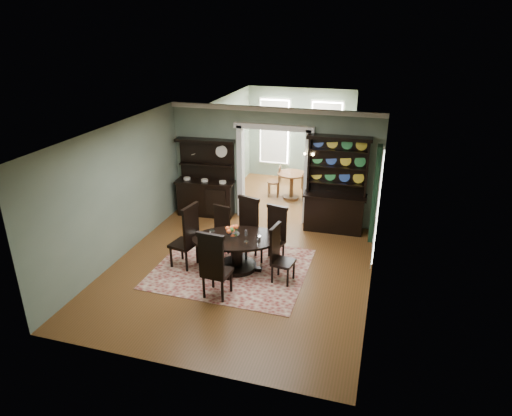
{
  "coord_description": "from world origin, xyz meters",
  "views": [
    {
      "loc": [
        2.78,
        -8.02,
        5.02
      ],
      "look_at": [
        0.23,
        0.6,
        1.27
      ],
      "focal_mm": 32.0,
      "sensor_mm": 36.0,
      "label": 1
    }
  ],
  "objects": [
    {
      "name": "chair_end_left",
      "position": [
        -1.09,
        -0.07,
        0.76
      ],
      "size": [
        0.6,
        0.62,
        1.46
      ],
      "rotation": [
        0.0,
        0.0,
        1.39
      ],
      "color": "black",
      "rests_on": "rug"
    },
    {
      "name": "parlor",
      "position": [
        0.0,
        5.53,
        1.52
      ],
      "size": [
        3.51,
        3.5,
        3.01
      ],
      "color": "brown",
      "rests_on": "ground"
    },
    {
      "name": "welsh_dresser",
      "position": [
        1.67,
        2.74,
        0.88
      ],
      "size": [
        1.57,
        0.61,
        2.43
      ],
      "rotation": [
        0.0,
        0.0,
        0.02
      ],
      "color": "black",
      "rests_on": "floor"
    },
    {
      "name": "doorway_trim",
      "position": [
        0.0,
        3.0,
        1.62
      ],
      "size": [
        2.08,
        0.25,
        2.57
      ],
      "color": "silver",
      "rests_on": "floor"
    },
    {
      "name": "chair_far_mid",
      "position": [
        -0.04,
        0.78,
        0.73
      ],
      "size": [
        0.63,
        0.61,
        1.4
      ],
      "rotation": [
        0.0,
        0.0,
        2.86
      ],
      "color": "black",
      "rests_on": "rug"
    },
    {
      "name": "parlor_table",
      "position": [
        0.17,
        4.56,
        0.52
      ],
      "size": [
        0.86,
        0.86,
        0.8
      ],
      "color": "#563618",
      "rests_on": "parlor_floor"
    },
    {
      "name": "room",
      "position": [
        0.0,
        0.04,
        1.58
      ],
      "size": [
        5.51,
        6.01,
        3.01
      ],
      "color": "brown",
      "rests_on": "ground"
    },
    {
      "name": "wall_sconce",
      "position": [
        0.95,
        2.85,
        1.89
      ],
      "size": [
        0.27,
        0.21,
        0.21
      ],
      "color": "#AE812E",
      "rests_on": "back_wall_right"
    },
    {
      "name": "parlor_chair_left",
      "position": [
        -0.32,
        4.61,
        0.51
      ],
      "size": [
        0.41,
        0.4,
        0.95
      ],
      "rotation": [
        0.0,
        0.0,
        1.67
      ],
      "color": "#563618",
      "rests_on": "parlor_floor"
    },
    {
      "name": "chair_far_right",
      "position": [
        0.62,
        0.75,
        0.67
      ],
      "size": [
        0.56,
        0.54,
        1.28
      ],
      "rotation": [
        0.0,
        0.0,
        2.92
      ],
      "color": "black",
      "rests_on": "rug"
    },
    {
      "name": "right_window",
      "position": [
        2.69,
        0.93,
        1.6
      ],
      "size": [
        0.15,
        1.47,
        2.12
      ],
      "color": "white",
      "rests_on": "wall_right"
    },
    {
      "name": "chair_near",
      "position": [
        -0.1,
        -1.05,
        0.75
      ],
      "size": [
        0.57,
        0.54,
        1.43
      ],
      "rotation": [
        0.0,
        0.0,
        -0.09
      ],
      "color": "black",
      "rests_on": "rug"
    },
    {
      "name": "dining_table",
      "position": [
        -0.06,
        0.15,
        0.52
      ],
      "size": [
        2.21,
        2.21,
        0.74
      ],
      "rotation": [
        0.0,
        0.0,
        0.32
      ],
      "color": "black",
      "rests_on": "rug"
    },
    {
      "name": "parlor_chair_right",
      "position": [
        0.61,
        4.52,
        0.45
      ],
      "size": [
        0.36,
        0.35,
        0.84
      ],
      "rotation": [
        0.0,
        0.0,
        -1.53
      ],
      "color": "#563618",
      "rests_on": "parlor_floor"
    },
    {
      "name": "chair_far_left",
      "position": [
        -0.64,
        0.69,
        0.61
      ],
      "size": [
        0.51,
        0.49,
        1.16
      ],
      "rotation": [
        0.0,
        0.0,
        2.92
      ],
      "color": "black",
      "rests_on": "rug"
    },
    {
      "name": "sideboard",
      "position": [
        -1.82,
        2.76,
        0.73
      ],
      "size": [
        1.63,
        0.7,
        2.1
      ],
      "rotation": [
        0.0,
        0.0,
        0.09
      ],
      "color": "black",
      "rests_on": "floor"
    },
    {
      "name": "centerpiece",
      "position": [
        -0.16,
        0.2,
        0.81
      ],
      "size": [
        1.42,
        0.91,
        0.23
      ],
      "color": "white",
      "rests_on": "dining_table"
    },
    {
      "name": "chair_end_right",
      "position": [
        0.91,
        -0.06,
        0.64
      ],
      "size": [
        0.49,
        0.51,
        1.23
      ],
      "rotation": [
        0.0,
        0.0,
        -1.73
      ],
      "color": "black",
      "rests_on": "rug"
    },
    {
      "name": "rug",
      "position": [
        -0.17,
        0.1,
        0.01
      ],
      "size": [
        3.23,
        2.73,
        0.01
      ],
      "primitive_type": "cube",
      "rotation": [
        0.0,
        0.0,
        -0.01
      ],
      "color": "maroon",
      "rests_on": "floor"
    }
  ]
}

